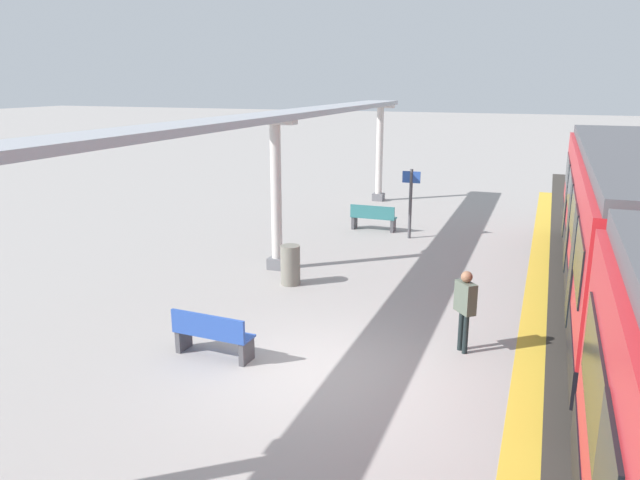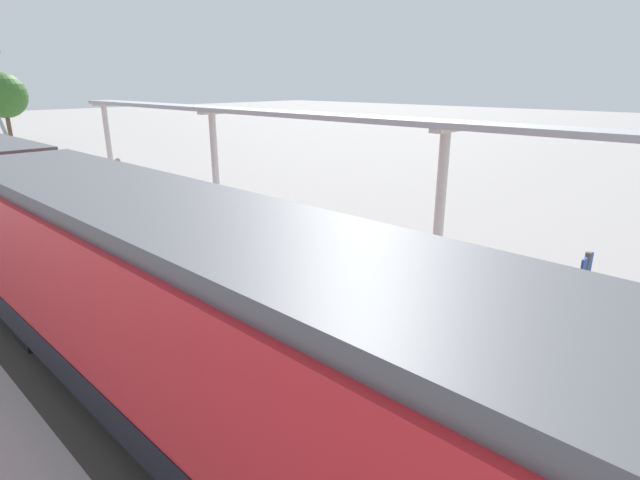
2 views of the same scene
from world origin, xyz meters
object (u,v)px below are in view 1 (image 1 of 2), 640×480
Objects in this scene: bench_near_end at (373,217)px; canopy_pillar_second at (276,195)px; trash_bin at (290,265)px; canopy_pillar_nearest at (379,153)px; passenger_waiting_near_edge at (465,302)px; platform_info_sign at (411,197)px; bench_far_end at (212,334)px; train_near_carriage at (633,222)px.

canopy_pillar_second is at bearing 76.24° from bench_near_end.
canopy_pillar_second is at bearing -51.64° from trash_bin.
canopy_pillar_nearest is at bearing -76.61° from bench_near_end.
bench_near_end is 0.97× the size of passenger_waiting_near_edge.
canopy_pillar_nearest is 6.28m from platform_info_sign.
bench_near_end is at bearing 103.39° from canopy_pillar_nearest.
canopy_pillar_second is 2.51× the size of passenger_waiting_near_edge.
canopy_pillar_nearest is at bearing -90.00° from canopy_pillar_second.
bench_far_end is at bearing 94.02° from trash_bin.
canopy_pillar_nearest reaches higher than bench_far_end.
trash_bin is 0.45× the size of platform_info_sign.
train_near_carriage is 8.92× the size of bench_near_end.
bench_far_end is (0.09, 10.27, 0.00)m from bench_near_end.
canopy_pillar_nearest is at bearing -48.84° from train_near_carriage.
canopy_pillar_second is (8.37, 0.53, 0.15)m from train_near_carriage.
canopy_pillar_nearest and canopy_pillar_second have the same top height.
passenger_waiting_near_edge is at bearing 147.06° from canopy_pillar_second.
train_near_carriage is at bearing -127.44° from passenger_waiting_near_edge.
passenger_waiting_near_edge is at bearing -156.27° from bench_far_end.
canopy_pillar_nearest is 1.00× the size of canopy_pillar_second.
canopy_pillar_second reaches higher than platform_info_sign.
passenger_waiting_near_edge is at bearing 111.45° from canopy_pillar_nearest.
train_near_carriage reaches higher than bench_near_end.
bench_near_end is 0.99× the size of bench_far_end.
canopy_pillar_nearest is 2.51× the size of passenger_waiting_near_edge.
bench_near_end is at bearing -64.03° from passenger_waiting_near_edge.
train_near_carriage is at bearing 146.17° from platform_info_sign.
platform_info_sign reaches higher than trash_bin.
bench_far_end is at bearing 81.54° from platform_info_sign.
trash_bin is 5.11m from passenger_waiting_near_edge.
bench_near_end is 6.04m from trash_bin.
canopy_pillar_nearest reaches higher than train_near_carriage.
passenger_waiting_near_edge is at bearing 151.91° from trash_bin.
passenger_waiting_near_edge is (3.04, 3.97, -0.86)m from train_near_carriage.
passenger_waiting_near_edge is (-5.32, 3.45, -1.01)m from canopy_pillar_second.
passenger_waiting_near_edge reaches higher than bench_far_end.
bench_near_end is at bearing -90.49° from bench_far_end.
platform_info_sign is (-2.57, -4.41, -0.65)m from canopy_pillar_second.
train_near_carriage is at bearing 131.16° from canopy_pillar_nearest.
train_near_carriage is 3.43× the size of canopy_pillar_second.
canopy_pillar_nearest is at bearing -85.72° from trash_bin.
trash_bin reaches higher than bench_near_end.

